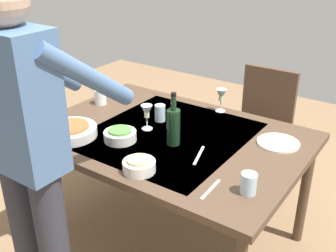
# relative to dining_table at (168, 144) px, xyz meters

# --- Properties ---
(ground_plane) EXTENTS (6.00, 6.00, 0.00)m
(ground_plane) POSITION_rel_dining_table_xyz_m (0.00, 0.00, -0.68)
(ground_plane) COLOR #846647
(dining_table) EXTENTS (1.52, 1.08, 0.75)m
(dining_table) POSITION_rel_dining_table_xyz_m (0.00, 0.00, 0.00)
(dining_table) COLOR #4C3828
(dining_table) RESTS_ON ground_plane
(chair_near) EXTENTS (0.40, 0.40, 0.91)m
(chair_near) POSITION_rel_dining_table_xyz_m (-0.20, -0.92, -0.15)
(chair_near) COLOR #352114
(chair_near) RESTS_ON ground_plane
(person_server) EXTENTS (0.42, 0.61, 1.69)m
(person_server) POSITION_rel_dining_table_xyz_m (0.17, 0.80, 0.28)
(person_server) COLOR #2D2D38
(person_server) RESTS_ON ground_plane
(wine_bottle) EXTENTS (0.07, 0.07, 0.30)m
(wine_bottle) POSITION_rel_dining_table_xyz_m (-0.09, 0.08, 0.18)
(wine_bottle) COLOR black
(wine_bottle) RESTS_ON dining_table
(wine_glass_left) EXTENTS (0.07, 0.07, 0.15)m
(wine_glass_left) POSITION_rel_dining_table_xyz_m (0.14, 0.02, 0.17)
(wine_glass_left) COLOR white
(wine_glass_left) RESTS_ON dining_table
(wine_glass_right) EXTENTS (0.07, 0.07, 0.15)m
(wine_glass_right) POSITION_rel_dining_table_xyz_m (-0.09, -0.46, 0.17)
(wine_glass_right) COLOR white
(wine_glass_right) RESTS_ON dining_table
(water_cup_near_left) EXTENTS (0.08, 0.08, 0.10)m
(water_cup_near_left) POSITION_rel_dining_table_xyz_m (0.63, -0.12, 0.12)
(water_cup_near_left) COLOR silver
(water_cup_near_left) RESTS_ON dining_table
(water_cup_near_right) EXTENTS (0.07, 0.07, 0.10)m
(water_cup_near_right) POSITION_rel_dining_table_xyz_m (-0.62, 0.28, 0.12)
(water_cup_near_right) COLOR silver
(water_cup_near_right) RESTS_ON dining_table
(water_cup_far_left) EXTENTS (0.06, 0.06, 0.10)m
(water_cup_far_left) POSITION_rel_dining_table_xyz_m (0.14, -0.12, 0.12)
(water_cup_far_left) COLOR silver
(water_cup_far_left) RESTS_ON dining_table
(serving_bowl_pasta) EXTENTS (0.30, 0.30, 0.07)m
(serving_bowl_pasta) POSITION_rel_dining_table_xyz_m (0.44, 0.34, 0.10)
(serving_bowl_pasta) COLOR white
(serving_bowl_pasta) RESTS_ON dining_table
(side_bowl_salad) EXTENTS (0.18, 0.18, 0.07)m
(side_bowl_salad) POSITION_rel_dining_table_xyz_m (0.17, 0.22, 0.10)
(side_bowl_salad) COLOR white
(side_bowl_salad) RESTS_ON dining_table
(side_bowl_bread) EXTENTS (0.16, 0.16, 0.07)m
(side_bowl_bread) POSITION_rel_dining_table_xyz_m (-0.12, 0.41, 0.10)
(side_bowl_bread) COLOR white
(side_bowl_bread) RESTS_ON dining_table
(dinner_plate_near) EXTENTS (0.23, 0.23, 0.01)m
(dinner_plate_near) POSITION_rel_dining_table_xyz_m (-0.56, -0.24, 0.07)
(dinner_plate_near) COLOR white
(dinner_plate_near) RESTS_ON dining_table
(table_knife) EXTENTS (0.07, 0.20, 0.00)m
(table_knife) POSITION_rel_dining_table_xyz_m (-0.28, 0.12, 0.07)
(table_knife) COLOR silver
(table_knife) RESTS_ON dining_table
(table_fork) EXTENTS (0.02, 0.18, 0.00)m
(table_fork) POSITION_rel_dining_table_xyz_m (-0.48, 0.36, 0.07)
(table_fork) COLOR silver
(table_fork) RESTS_ON dining_table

